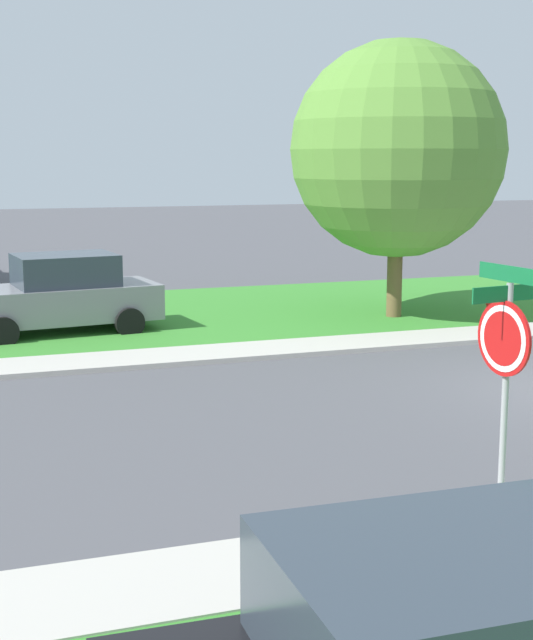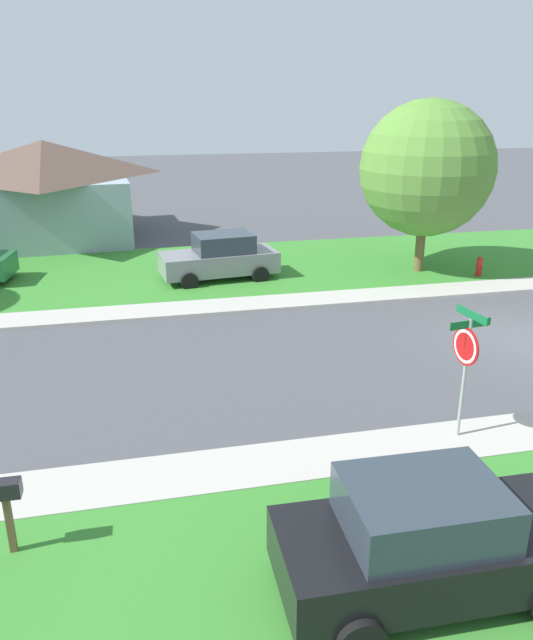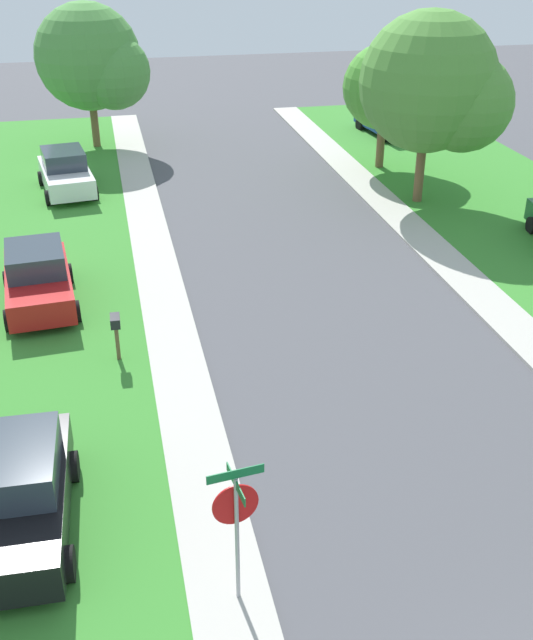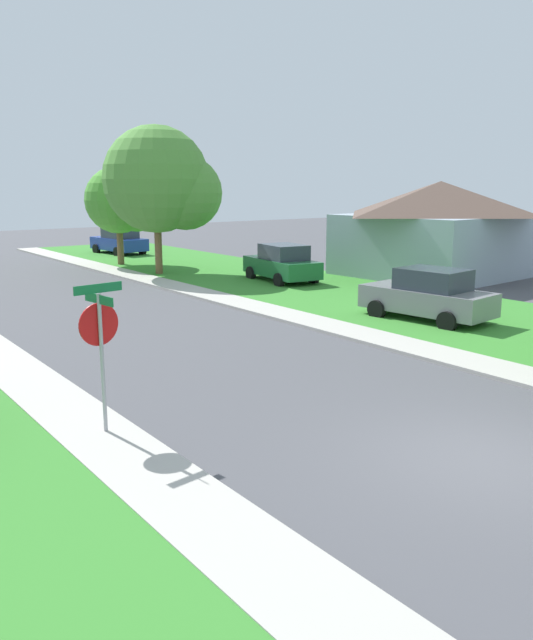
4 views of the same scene
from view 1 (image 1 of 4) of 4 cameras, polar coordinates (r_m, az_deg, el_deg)
name	(u,v)px [view 1 (image 1 of 4)]	position (r m, az deg, el deg)	size (l,w,h in m)	color
stop_sign_far_corner	(505,354)	(9.47, 14.51, -2.07)	(0.92, 0.92, 2.77)	#9E9EA3
car_grey_near_corner	(59,295)	(20.52, -12.67, 1.51)	(2.40, 4.48, 1.76)	gray
tree_sidewalk_far	(399,157)	(22.28, 8.20, 9.95)	(5.39, 5.01, 6.51)	brown
fire_hydrant	(491,305)	(22.12, 13.71, 0.93)	(0.38, 0.22, 0.83)	red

